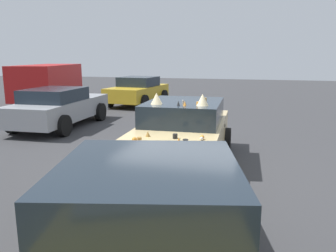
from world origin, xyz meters
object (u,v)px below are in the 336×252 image
at_px(parked_sedan_near_left, 148,245).
at_px(parked_sedan_behind_left, 138,91).
at_px(parked_sedan_row_back_center, 59,107).
at_px(art_car_decorated, 182,134).
at_px(parked_van_behind_right, 48,82).

distance_m(parked_sedan_near_left, parked_sedan_behind_left, 14.17).
bearing_deg(parked_sedan_row_back_center, parked_sedan_behind_left, -9.65).
bearing_deg(parked_sedan_near_left, parked_sedan_behind_left, -172.84).
distance_m(art_car_decorated, parked_van_behind_right, 12.23).
height_order(art_car_decorated, parked_sedan_row_back_center, art_car_decorated).
distance_m(parked_van_behind_right, parked_sedan_behind_left, 4.78).
bearing_deg(parked_van_behind_right, parked_sedan_near_left, 24.07).
xyz_separation_m(art_car_decorated, parked_sedan_row_back_center, (3.02, 5.04, -0.02)).
distance_m(art_car_decorated, parked_sedan_row_back_center, 5.87).
height_order(parked_van_behind_right, parked_sedan_behind_left, parked_van_behind_right).
relative_size(parked_van_behind_right, parked_sedan_near_left, 1.32).
height_order(art_car_decorated, parked_sedan_near_left, art_car_decorated).
xyz_separation_m(art_car_decorated, parked_sedan_near_left, (-4.41, -0.70, -0.01)).
height_order(parked_sedan_row_back_center, parked_sedan_behind_left, parked_sedan_behind_left).
bearing_deg(parked_sedan_behind_left, parked_van_behind_right, -76.78).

